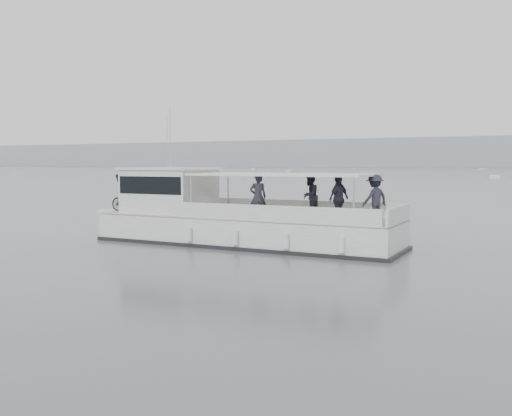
% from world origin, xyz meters
% --- Properties ---
extents(ground, '(1400.00, 1400.00, 0.00)m').
position_xyz_m(ground, '(0.00, 0.00, 0.00)').
color(ground, slate).
rests_on(ground, ground).
extents(tour_boat, '(15.17, 3.94, 6.35)m').
position_xyz_m(tour_boat, '(1.10, -3.73, 1.04)').
color(tour_boat, white).
rests_on(tour_boat, ground).
extents(moored_fleet, '(411.35, 334.96, 11.27)m').
position_xyz_m(moored_fleet, '(-33.68, 237.38, 0.36)').
color(moored_fleet, white).
rests_on(moored_fleet, ground).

